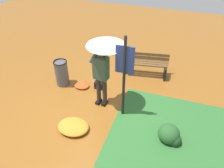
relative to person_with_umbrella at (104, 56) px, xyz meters
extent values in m
plane|color=brown|center=(-0.09, -0.27, -1.55)|extent=(18.00, 18.00, 0.00)
cube|color=#2D662D|center=(2.89, -1.21, -1.53)|extent=(4.80, 4.00, 0.05)
cylinder|color=#2D2823|center=(-0.17, -0.01, -1.12)|extent=(0.12, 0.12, 0.86)
cylinder|color=#2D2823|center=(0.01, -0.01, -1.12)|extent=(0.12, 0.12, 0.86)
cube|color=black|center=(-0.17, -0.05, -1.51)|extent=(0.14, 0.24, 0.08)
cube|color=black|center=(0.01, -0.05, -1.51)|extent=(0.14, 0.24, 0.08)
cube|color=#334738|center=(-0.08, -0.01, -0.37)|extent=(0.41, 0.30, 0.64)
sphere|color=tan|center=(-0.08, -0.01, 0.09)|extent=(0.20, 0.20, 0.20)
ellipsoid|color=black|center=(-0.08, -0.01, 0.12)|extent=(0.20, 0.20, 0.15)
cylinder|color=#334738|center=(-0.29, -0.04, -0.16)|extent=(0.18, 0.13, 0.18)
cylinder|color=#334738|center=(-0.25, -0.05, -0.07)|extent=(0.24, 0.11, 0.33)
cube|color=black|center=(-0.17, -0.03, 0.07)|extent=(0.07, 0.03, 0.14)
cylinder|color=#334738|center=(0.08, -0.01, -0.13)|extent=(0.11, 0.10, 0.09)
cylinder|color=#334738|center=(0.07, 0.00, -0.04)|extent=(0.10, 0.09, 0.23)
cylinder|color=#A5A5AD|center=(0.06, 0.01, 0.27)|extent=(0.02, 0.02, 0.41)
cone|color=silver|center=(0.06, 0.01, 0.37)|extent=(0.96, 0.96, 0.16)
sphere|color=#A5A5AD|center=(0.06, 0.01, 0.48)|extent=(0.02, 0.02, 0.02)
cylinder|color=black|center=(0.62, -0.29, -0.40)|extent=(0.07, 0.07, 2.30)
cube|color=navy|center=(0.62, -0.28, 0.15)|extent=(0.44, 0.04, 0.70)
cube|color=silver|center=(0.62, -0.26, 0.15)|extent=(0.38, 0.01, 0.64)
cube|color=black|center=(-0.39, 0.57, -1.43)|extent=(0.30, 0.14, 0.24)
torus|color=black|center=(-0.39, 0.57, -1.27)|extent=(0.18, 0.01, 0.18)
cube|color=black|center=(0.15, 1.77, -1.33)|extent=(0.12, 0.36, 0.44)
cube|color=black|center=(1.43, 1.77, -1.33)|extent=(0.12, 0.36, 0.44)
cube|color=brown|center=(0.79, 1.65, -1.09)|extent=(1.40, 0.33, 0.04)
cube|color=brown|center=(0.79, 1.77, -1.09)|extent=(1.40, 0.33, 0.04)
cube|color=brown|center=(0.79, 1.89, -1.09)|extent=(1.40, 0.33, 0.04)
cube|color=brown|center=(0.79, 1.94, -0.99)|extent=(1.39, 0.27, 0.10)
cube|color=brown|center=(0.79, 1.94, -0.85)|extent=(1.39, 0.27, 0.10)
cylinder|color=#4C4C51|center=(-1.57, 0.43, -1.15)|extent=(0.40, 0.40, 0.80)
torus|color=black|center=(-1.57, 0.43, -0.74)|extent=(0.42, 0.42, 0.04)
ellipsoid|color=#285628|center=(1.88, -0.77, -1.32)|extent=(0.51, 0.51, 0.46)
ellipsoid|color=#1E421E|center=(2.03, -0.85, -1.40)|extent=(0.30, 0.30, 0.30)
ellipsoid|color=#C68428|center=(-0.41, -1.18, -1.46)|extent=(0.80, 0.64, 0.18)
ellipsoid|color=#B74C1E|center=(-0.95, 0.48, -1.50)|extent=(0.49, 0.39, 0.11)
camera|label=1|loc=(1.73, -4.48, 2.75)|focal=35.89mm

